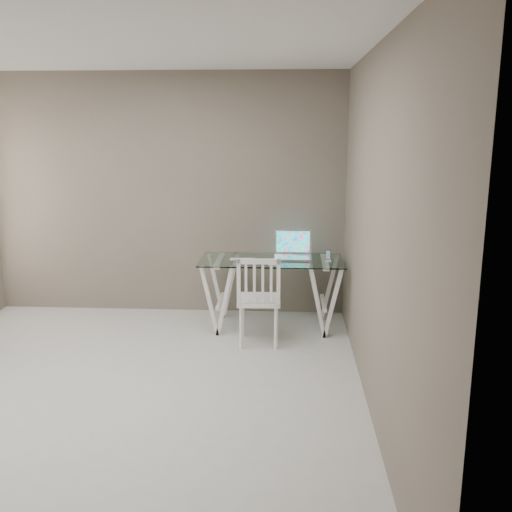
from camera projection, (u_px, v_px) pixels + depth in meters
The scene contains 7 objects.
room at pixel (93, 182), 4.17m from camera, with size 4.50×4.52×2.71m.
desk at pixel (272, 293), 6.06m from camera, with size 1.50×0.70×0.75m.
chair at pixel (259, 297), 5.51m from camera, with size 0.43×0.43×0.91m.
laptop at pixel (293, 251), 6.08m from camera, with size 0.40×0.35×0.27m.
keyboard at pixel (242, 260), 5.95m from camera, with size 0.27×0.12×0.01m, color silver.
mouse at pixel (273, 264), 5.69m from camera, with size 0.12×0.07×0.04m, color silver.
phone_dock at pixel (328, 258), 5.91m from camera, with size 0.06×0.06×0.11m.
Camera 1 is at (1.37, -4.09, 2.12)m, focal length 40.00 mm.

